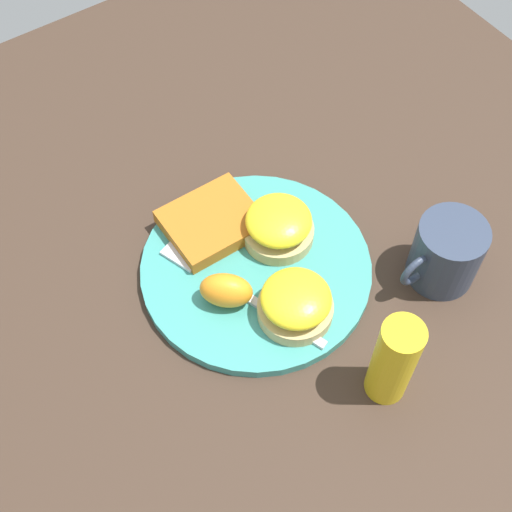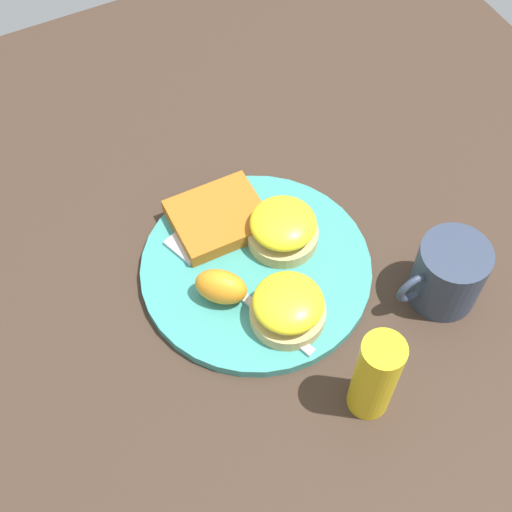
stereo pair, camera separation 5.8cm
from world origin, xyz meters
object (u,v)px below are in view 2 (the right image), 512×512
object	(u,v)px
cup	(447,274)
fork	(228,284)
hashbrown_patty	(218,217)
orange_wedge	(221,287)
sandwich_benedict_left	(290,306)
condiment_bottle	(375,377)
sandwich_benedict_right	(283,228)

from	to	relation	value
cup	fork	bearing A→B (deg)	-27.59
hashbrown_patty	orange_wedge	distance (m)	0.11
sandwich_benedict_left	fork	bearing A→B (deg)	-56.87
hashbrown_patty	fork	bearing A→B (deg)	71.69
condiment_bottle	fork	bearing A→B (deg)	-68.76
sandwich_benedict_right	cup	distance (m)	0.19
sandwich_benedict_left	cup	bearing A→B (deg)	165.07
sandwich_benedict_left	cup	xyz separation A→B (m)	(-0.17, 0.05, 0.01)
hashbrown_patty	sandwich_benedict_right	bearing A→B (deg)	134.95
sandwich_benedict_left	fork	distance (m)	0.08
fork	condiment_bottle	world-z (taller)	condiment_bottle
sandwich_benedict_right	hashbrown_patty	xyz separation A→B (m)	(0.06, -0.06, -0.01)
orange_wedge	cup	distance (m)	0.25
sandwich_benedict_right	condiment_bottle	distance (m)	0.22
sandwich_benedict_right	fork	xyz separation A→B (m)	(0.09, 0.03, -0.02)
sandwich_benedict_left	sandwich_benedict_right	distance (m)	0.10
sandwich_benedict_right	orange_wedge	world-z (taller)	sandwich_benedict_right
orange_wedge	cup	bearing A→B (deg)	155.88
orange_wedge	condiment_bottle	world-z (taller)	condiment_bottle
sandwich_benedict_right	orange_wedge	bearing A→B (deg)	21.39
sandwich_benedict_right	orange_wedge	xyz separation A→B (m)	(0.10, 0.04, -0.00)
sandwich_benedict_left	orange_wedge	world-z (taller)	sandwich_benedict_left
fork	cup	xyz separation A→B (m)	(-0.22, 0.11, 0.03)
hashbrown_patty	condiment_bottle	bearing A→B (deg)	99.29
sandwich_benedict_left	sandwich_benedict_right	world-z (taller)	same
hashbrown_patty	condiment_bottle	xyz separation A→B (m)	(-0.04, 0.27, 0.04)
sandwich_benedict_right	condiment_bottle	xyz separation A→B (m)	(0.01, 0.22, 0.03)
fork	sandwich_benedict_right	bearing A→B (deg)	-161.78
orange_wedge	condiment_bottle	distance (m)	0.20
sandwich_benedict_right	cup	bearing A→B (deg)	132.92
fork	cup	distance (m)	0.25
sandwich_benedict_right	fork	size ratio (longest dim) A/B	0.39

